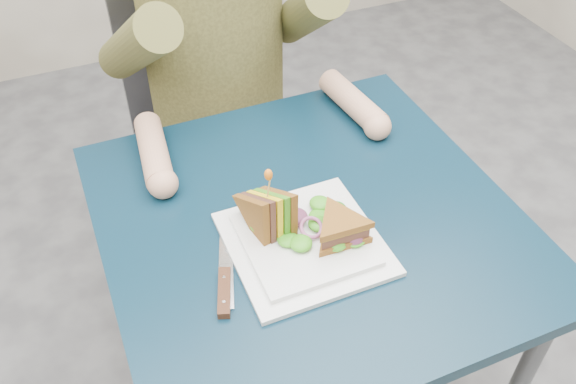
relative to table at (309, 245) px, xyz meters
name	(u,v)px	position (x,y,z in m)	size (l,w,h in m)	color
table	(309,245)	(0.00, 0.00, 0.00)	(0.75, 0.75, 0.73)	black
chair	(211,111)	(0.00, 0.65, -0.11)	(0.42, 0.40, 0.93)	#47474C
diner	(212,2)	(0.00, 0.54, 0.26)	(0.54, 0.59, 0.74)	brown
plate	(304,242)	(-0.04, -0.06, 0.09)	(0.26, 0.26, 0.02)	white
sandwich_flat	(340,229)	(0.02, -0.09, 0.12)	(0.12, 0.12, 0.05)	brown
sandwich_upright	(270,215)	(-0.09, -0.02, 0.13)	(0.09, 0.15, 0.15)	brown
fork	(230,268)	(-0.18, -0.06, 0.08)	(0.07, 0.17, 0.01)	silver
knife	(224,283)	(-0.20, -0.09, 0.09)	(0.09, 0.22, 0.02)	silver
toothpick	(269,187)	(-0.09, -0.02, 0.20)	(0.00, 0.00, 0.06)	tan
toothpick_frill	(268,175)	(-0.09, -0.02, 0.23)	(0.01, 0.01, 0.02)	orange
lettuce_spill	(305,229)	(-0.03, -0.05, 0.11)	(0.15, 0.13, 0.02)	#337A14
onion_ring	(311,228)	(-0.02, -0.06, 0.11)	(0.04, 0.04, 0.01)	#9E4C7A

